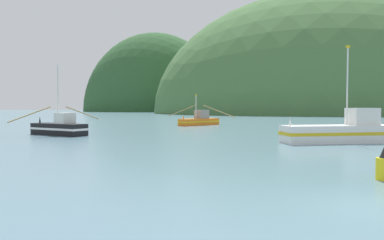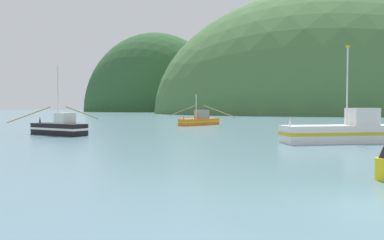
{
  "view_description": "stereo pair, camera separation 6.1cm",
  "coord_description": "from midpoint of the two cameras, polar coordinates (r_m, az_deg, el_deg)",
  "views": [
    {
      "loc": [
        -4.61,
        -10.89,
        2.92
      ],
      "look_at": [
        -6.72,
        30.49,
        1.4
      ],
      "focal_mm": 34.29,
      "sensor_mm": 36.0,
      "label": 1
    },
    {
      "loc": [
        -4.55,
        -10.89,
        2.92
      ],
      "look_at": [
        -6.72,
        30.49,
        1.4
      ],
      "focal_mm": 34.29,
      "sensor_mm": 36.0,
      "label": 2
    }
  ],
  "objects": [
    {
      "name": "hill_mid_left",
      "position": [
        269.36,
        21.5,
        1.34
      ],
      "size": [
        157.09,
        125.67,
        86.35
      ],
      "primitive_type": "ellipsoid",
      "color": "#516B38",
      "rests_on": "ground"
    },
    {
      "name": "hill_far_left",
      "position": [
        173.02,
        19.43,
        1.02
      ],
      "size": [
        148.55,
        118.84,
        104.71
      ],
      "primitive_type": "ellipsoid",
      "color": "#47703D",
      "rests_on": "ground"
    },
    {
      "name": "fishing_boat_black",
      "position": [
        39.82,
        -19.89,
        -1.12
      ],
      "size": [
        6.78,
        9.66,
        7.22
      ],
      "rotation": [
        0.0,
        0.0,
        2.64
      ],
      "color": "black",
      "rests_on": "ground"
    },
    {
      "name": "ground_plane",
      "position": [
        12.17,
        25.59,
        -12.0
      ],
      "size": [
        600.0,
        600.0,
        0.0
      ],
      "primitive_type": "plane",
      "color": "slate"
    },
    {
      "name": "fishing_boat_white",
      "position": [
        32.26,
        23.16,
        -1.7
      ],
      "size": [
        10.99,
        4.68,
        7.84
      ],
      "rotation": [
        0.0,
        0.0,
        3.36
      ],
      "color": "white",
      "rests_on": "ground"
    },
    {
      "name": "hill_far_right",
      "position": [
        227.3,
        -5.69,
        1.36
      ],
      "size": [
        87.1,
        69.68,
        95.88
      ],
      "primitive_type": "ellipsoid",
      "color": "#2D562D",
      "rests_on": "ground"
    },
    {
      "name": "fishing_boat_orange",
      "position": [
        57.42,
        1.26,
        -0.04
      ],
      "size": [
        10.68,
        9.01,
        4.8
      ],
      "rotation": [
        0.0,
        0.0,
        4.01
      ],
      "color": "orange",
      "rests_on": "ground"
    },
    {
      "name": "channel_buoy",
      "position": [
        16.54,
        27.71,
        -6.37
      ],
      "size": [
        0.62,
        0.62,
        1.38
      ],
      "color": "yellow",
      "rests_on": "ground"
    }
  ]
}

